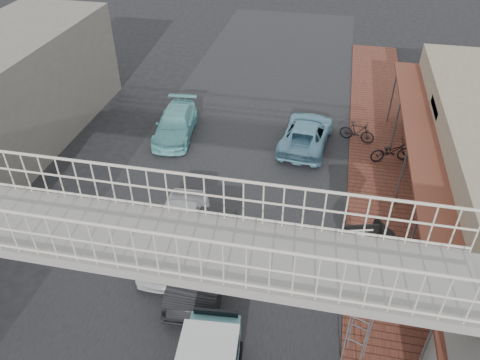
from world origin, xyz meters
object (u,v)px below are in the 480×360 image
at_px(angkot_far, 176,124).
at_px(street_clock, 364,308).
at_px(dark_sedan, 203,259).
at_px(motorcycle_near, 391,151).
at_px(motorcycle_far, 357,132).
at_px(arrow_sign, 383,235).
at_px(white_hatchback, 175,234).
at_px(angkot_curb, 306,133).

distance_m(angkot_far, street_clock, 14.33).
xyz_separation_m(dark_sedan, street_clock, (5.06, -2.32, 1.62)).
height_order(dark_sedan, angkot_far, dark_sedan).
relative_size(motorcycle_near, motorcycle_far, 1.13).
height_order(street_clock, arrow_sign, arrow_sign).
height_order(white_hatchback, dark_sedan, white_hatchback).
xyz_separation_m(motorcycle_far, street_clock, (0.00, -12.19, 1.79)).
xyz_separation_m(dark_sedan, arrow_sign, (5.64, 0.57, 1.62)).
distance_m(dark_sedan, motorcycle_far, 11.08).
bearing_deg(dark_sedan, angkot_curb, 69.97).
distance_m(white_hatchback, dark_sedan, 1.58).
xyz_separation_m(dark_sedan, motorcycle_near, (6.59, 8.42, -0.17)).
bearing_deg(white_hatchback, dark_sedan, -40.17).
relative_size(white_hatchback, motorcycle_near, 2.37).
relative_size(dark_sedan, angkot_curb, 1.03).
distance_m(white_hatchback, arrow_sign, 7.10).
relative_size(dark_sedan, angkot_far, 1.09).
bearing_deg(angkot_curb, street_clock, 107.43).
bearing_deg(angkot_far, arrow_sign, -47.63).
height_order(white_hatchback, arrow_sign, arrow_sign).
bearing_deg(arrow_sign, motorcycle_far, 78.58).
distance_m(dark_sedan, arrow_sign, 5.90).
xyz_separation_m(street_clock, arrow_sign, (0.58, 2.89, 0.00)).
bearing_deg(street_clock, dark_sedan, 173.97).
bearing_deg(angkot_far, angkot_curb, -3.30).
distance_m(white_hatchback, angkot_curb, 9.10).
relative_size(white_hatchback, street_clock, 1.65).
xyz_separation_m(white_hatchback, motorcycle_far, (6.32, 8.92, -0.17)).
bearing_deg(motorcycle_near, white_hatchback, 114.30).
relative_size(angkot_curb, motorcycle_far, 2.67).
relative_size(white_hatchback, arrow_sign, 1.61).
xyz_separation_m(white_hatchback, street_clock, (6.32, -3.27, 1.62)).
xyz_separation_m(white_hatchback, angkot_curb, (3.92, 8.21, -0.14)).
bearing_deg(street_clock, angkot_curb, 120.49).
height_order(motorcycle_near, street_clock, street_clock).
xyz_separation_m(angkot_far, motorcycle_near, (10.42, -0.35, -0.02)).
bearing_deg(arrow_sign, street_clock, -116.42).
bearing_deg(arrow_sign, dark_sedan, 170.73).
bearing_deg(street_clock, arrow_sign, 97.25).
bearing_deg(angkot_curb, white_hatchback, 70.10).
relative_size(dark_sedan, motorcycle_far, 2.75).
distance_m(white_hatchback, angkot_far, 8.23).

